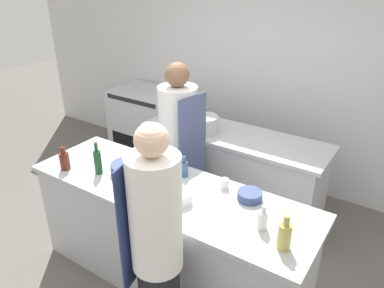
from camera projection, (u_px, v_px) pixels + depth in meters
The scene contains 17 objects.
ground_plane at pixel (171, 275), 3.38m from camera, with size 16.00×16.00×0.00m, color #605B56.
wall_back at pixel (276, 72), 4.37m from camera, with size 8.00×0.06×2.80m.
prep_counter at pixel (169, 234), 3.18m from camera, with size 2.43×0.77×0.93m.
pass_counter at pixel (232, 172), 4.12m from camera, with size 2.01×0.65×0.93m.
oven_range at pixel (150, 125), 5.27m from camera, with size 0.97×0.71×0.99m.
chef_at_prep_near at pixel (157, 253), 2.34m from camera, with size 0.36×0.35×1.79m.
chef_at_stove at pixel (179, 151), 3.68m from camera, with size 0.41×0.40×1.75m.
bottle_olive_oil at pixel (65, 160), 3.22m from camera, with size 0.08×0.08×0.21m.
bottle_vinegar at pixel (285, 235), 2.31m from camera, with size 0.09×0.09×0.24m.
bottle_wine at pixel (98, 161), 3.14m from camera, with size 0.06×0.06×0.29m.
bottle_cooking_oil at pixel (184, 168), 3.12m from camera, with size 0.07×0.07×0.19m.
bottle_sauce at pixel (263, 220), 2.49m from camera, with size 0.07×0.07×0.18m.
bowl_mixing_large at pixel (181, 197), 2.79m from camera, with size 0.17×0.17×0.09m.
bowl_prep_small at pixel (250, 196), 2.82m from camera, with size 0.19×0.19×0.07m.
bowl_ceramic_blue at pixel (127, 168), 3.18m from camera, with size 0.28×0.28×0.09m.
cup at pixel (224, 183), 2.96m from camera, with size 0.07×0.07×0.08m.
stockpot at pixel (205, 124), 3.93m from camera, with size 0.29×0.29×0.18m.
Camera 1 is at (1.56, -2.00, 2.54)m, focal length 35.00 mm.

